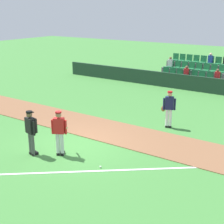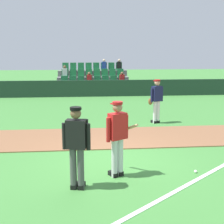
% 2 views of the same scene
% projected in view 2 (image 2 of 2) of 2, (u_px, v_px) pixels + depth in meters
% --- Properties ---
extents(ground_plane, '(80.00, 80.00, 0.00)m').
position_uv_depth(ground_plane, '(109.00, 161.00, 7.97)').
color(ground_plane, '#42843A').
extents(infield_dirt_path, '(28.00, 2.50, 0.03)m').
position_uv_depth(infield_dirt_path, '(104.00, 138.00, 10.07)').
color(infield_dirt_path, brown).
rests_on(infield_dirt_path, ground).
extents(dugout_fence, '(20.00, 0.16, 1.05)m').
position_uv_depth(dugout_fence, '(94.00, 88.00, 19.18)').
color(dugout_fence, '#1E3828').
rests_on(dugout_fence, ground).
extents(stadium_bleachers, '(5.00, 2.95, 2.30)m').
position_uv_depth(stadium_bleachers, '(93.00, 84.00, 20.99)').
color(stadium_bleachers, slate).
rests_on(stadium_bleachers, ground).
extents(batter_red_jersey, '(0.74, 0.70, 1.76)m').
position_uv_depth(batter_red_jersey, '(117.00, 136.00, 6.82)').
color(batter_red_jersey, silver).
rests_on(batter_red_jersey, ground).
extents(umpire_home_plate, '(0.58, 0.36, 1.76)m').
position_uv_depth(umpire_home_plate, '(77.00, 143.00, 6.18)').
color(umpire_home_plate, '#4C4C4C').
rests_on(umpire_home_plate, ground).
extents(runner_navy_jersey, '(0.66, 0.41, 1.76)m').
position_uv_depth(runner_navy_jersey, '(156.00, 100.00, 11.98)').
color(runner_navy_jersey, white).
rests_on(runner_navy_jersey, ground).
extents(baseball, '(0.07, 0.07, 0.07)m').
position_uv_depth(baseball, '(196.00, 171.00, 7.18)').
color(baseball, white).
rests_on(baseball, ground).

